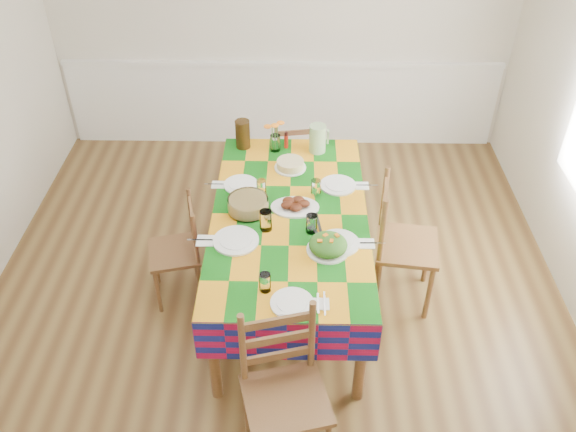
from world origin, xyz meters
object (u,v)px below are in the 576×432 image
(dining_table, at_px, (290,224))
(tea_pitcher, at_px, (243,134))
(meat_platter, at_px, (295,205))
(chair_left, at_px, (179,251))
(chair_right, at_px, (401,244))
(chair_far, at_px, (292,159))
(chair_near, at_px, (284,393))
(green_pitcher, at_px, (318,139))

(dining_table, height_order, tea_pitcher, tea_pitcher)
(dining_table, distance_m, meat_platter, 0.14)
(chair_left, relative_size, chair_right, 0.82)
(dining_table, distance_m, chair_far, 1.33)
(meat_platter, relative_size, chair_near, 0.33)
(meat_platter, height_order, chair_right, chair_right)
(tea_pitcher, distance_m, chair_right, 1.55)
(meat_platter, bearing_deg, dining_table, -117.46)
(dining_table, relative_size, chair_near, 1.96)
(dining_table, distance_m, green_pitcher, 0.89)
(green_pitcher, bearing_deg, chair_left, -141.27)
(chair_far, bearing_deg, chair_left, 48.05)
(chair_right, bearing_deg, green_pitcher, 43.59)
(tea_pitcher, height_order, chair_near, chair_near)
(chair_right, bearing_deg, meat_platter, 93.08)
(meat_platter, height_order, chair_left, chair_left)
(chair_right, bearing_deg, dining_table, 98.15)
(chair_near, height_order, chair_far, chair_near)
(chair_far, bearing_deg, meat_platter, 82.24)
(dining_table, distance_m, chair_right, 0.84)
(green_pitcher, xyz_separation_m, chair_far, (-0.21, 0.46, -0.50))
(meat_platter, height_order, chair_far, meat_platter)
(meat_platter, relative_size, chair_left, 0.40)
(green_pitcher, height_order, chair_right, chair_right)
(tea_pitcher, bearing_deg, meat_platter, -62.46)
(dining_table, height_order, chair_left, chair_left)
(meat_platter, relative_size, chair_far, 0.41)
(dining_table, height_order, chair_near, chair_near)
(chair_near, bearing_deg, dining_table, 74.93)
(green_pitcher, height_order, tea_pitcher, tea_pitcher)
(chair_left, bearing_deg, chair_near, 18.23)
(green_pitcher, distance_m, chair_far, 0.71)
(meat_platter, xyz_separation_m, tea_pitcher, (-0.43, 0.83, 0.09))
(dining_table, relative_size, chair_far, 2.42)
(chair_far, height_order, chair_right, chair_right)
(dining_table, bearing_deg, chair_left, 179.34)
(dining_table, xyz_separation_m, chair_near, (-0.01, -1.29, -0.19))
(green_pitcher, relative_size, chair_far, 0.27)
(chair_left, height_order, chair_right, chair_right)
(tea_pitcher, relative_size, chair_far, 0.28)
(meat_platter, relative_size, chair_right, 0.33)
(meat_platter, relative_size, green_pitcher, 1.50)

